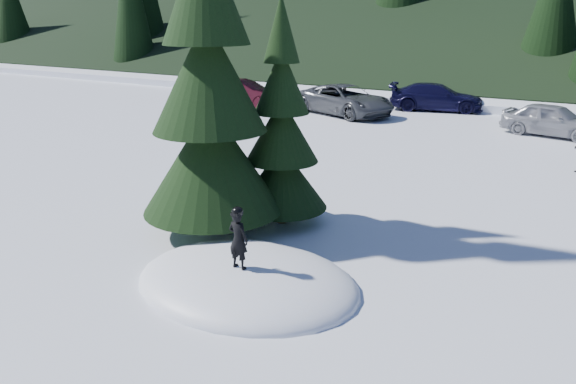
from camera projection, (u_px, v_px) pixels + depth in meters
The scene contains 10 objects.
ground at pixel (247, 284), 10.66m from camera, with size 200.00×200.00×0.00m, color white.
snow_mound at pixel (247, 284), 10.66m from camera, with size 4.48×3.52×0.96m, color white.
spruce_tall at pixel (209, 90), 12.21m from camera, with size 3.20×3.20×8.60m.
spruce_short at pixel (282, 138), 13.23m from camera, with size 2.20×2.20×5.37m.
child_skier at pixel (238, 239), 10.08m from camera, with size 0.40×0.26×1.10m, color black.
car_0 at pixel (206, 86), 34.40m from camera, with size 1.62×4.03×1.37m, color black.
car_1 at pixel (243, 93), 31.08m from camera, with size 1.55×4.44×1.46m, color #360912.
car_2 at pixel (345, 100), 28.44m from camera, with size 2.50×5.43×1.51m, color #46494D.
car_3 at pixel (436, 97), 29.72m from camera, with size 1.99×4.89×1.42m, color black.
car_4 at pixel (552, 120), 23.44m from camera, with size 1.63×4.04×1.38m, color gray.
Camera 1 is at (5.66, -7.84, 4.89)m, focal length 35.00 mm.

